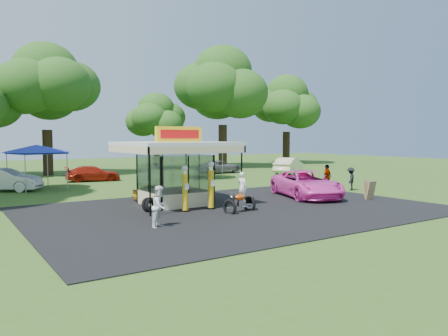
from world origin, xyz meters
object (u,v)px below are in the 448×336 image
Objects in this scene: gas_pump_left at (185,190)px; a_frame_sign at (369,190)px; gas_pump_right at (211,186)px; tent_west at (37,149)px; kiosk_car at (158,192)px; spectator_west at (160,207)px; spectator_east_b at (327,177)px; gas_station_kiosk at (175,172)px; tent_east at (197,144)px; motorcycle at (241,196)px; spectator_east_a at (351,179)px; bg_car_e at (289,166)px; pink_sedan at (306,184)px; bg_car_b at (93,174)px; bg_car_d at (220,167)px; bg_car_a at (5,180)px.

gas_pump_left reaches higher than a_frame_sign.
tent_west is (-5.65, 13.83, 1.65)m from gas_pump_right.
spectator_west is (-3.16, -7.10, 0.36)m from kiosk_car.
spectator_east_b is 20.15m from tent_west.
gas_pump_left is at bearing -104.81° from gas_station_kiosk.
gas_pump_left is 1.35× the size of spectator_west.
tent_east is (8.59, 10.38, 2.54)m from kiosk_car.
spectator_east_a is at bearing 0.81° from motorcycle.
tent_east is (7.74, 14.85, 1.85)m from gas_pump_right.
bg_car_e is at bearing -138.16° from spectator_east_b.
pink_sedan is at bearing 4.29° from gas_pump_right.
spectator_east_b reaches higher than bg_car_b.
gas_station_kiosk is at bearing -180.00° from kiosk_car.
kiosk_car is 19.47m from bg_car_d.
bg_car_d is 6.54m from tent_east.
bg_car_e is at bearing -133.64° from bg_car_d.
gas_pump_left is 12.61m from spectator_east_b.
gas_pump_right is 22.45m from bg_car_d.
spectator_east_a is at bearing 175.78° from bg_car_d.
tent_west is (-23.43, -0.30, 2.01)m from bg_car_e.
kiosk_car is 10.77m from tent_west.
gas_pump_right reaches higher than bg_car_d.
kiosk_car is at bearing 90.00° from gas_station_kiosk.
tent_east is at bearing -53.92° from bg_car_a.
gas_pump_right is 22.72m from bg_car_e.
kiosk_car is at bearing 85.65° from bg_car_e.
gas_pump_left reaches higher than kiosk_car.
pink_sedan is 1.22× the size of tent_east.
bg_car_a is at bearing 156.66° from pink_sedan.
gas_station_kiosk is 2.20× the size of gas_pump_right.
gas_station_kiosk is 3.43× the size of spectator_east_a.
tent_east is (13.39, 1.02, 0.20)m from tent_west.
gas_station_kiosk is at bearing 110.63° from gas_pump_right.
gas_pump_right reaches higher than spectator_east_b.
motorcycle is 16.76m from tent_west.
spectator_east_a is at bearing -130.94° from bg_car_b.
gas_pump_left is 1.45× the size of spectator_east_a.
spectator_east_a is 20.49m from bg_car_b.
gas_station_kiosk reaches higher than bg_car_b.
bg_car_e reaches higher than spectator_east_a.
gas_station_kiosk is at bearing -170.56° from bg_car_b.
gas_pump_right is 1.56× the size of spectator_east_a.
motorcycle is 17.92m from tent_east.
bg_car_e is at bearing -90.24° from bg_car_b.
gas_pump_right is 9.76m from a_frame_sign.
a_frame_sign is at bearing -18.09° from motorcycle.
bg_car_b is (-1.51, 18.97, -0.15)m from motorcycle.
bg_car_a reaches higher than bg_car_b.
gas_station_kiosk is 3.20× the size of spectator_west.
pink_sedan is 19.91m from bg_car_a.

